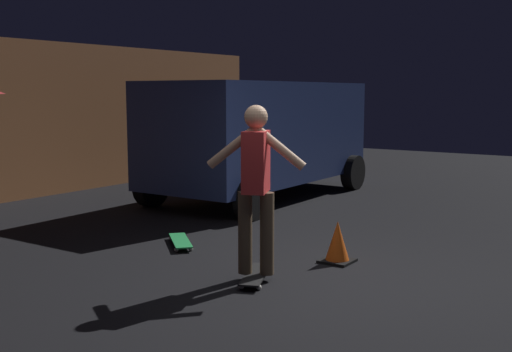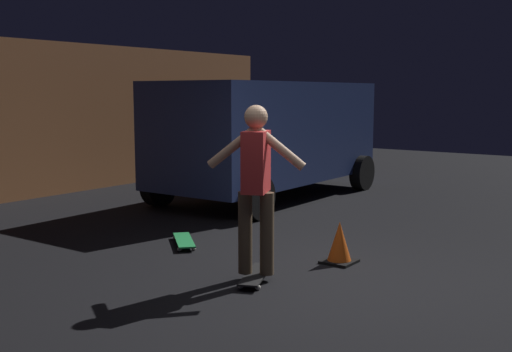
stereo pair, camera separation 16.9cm
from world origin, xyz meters
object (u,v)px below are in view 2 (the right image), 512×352
Objects in this scene: parked_van at (269,132)px; skateboard_ridden at (256,275)px; traffic_cone at (339,244)px; skateboard_spare at (184,241)px; skater at (256,177)px.

skateboard_ridden is at bearing -146.36° from parked_van.
parked_van is 10.08× the size of traffic_cone.
parked_van is 5.84× the size of skateboard_ridden.
skateboard_ridden and skateboard_spare have the same top height.
skateboard_spare is 1.96m from skater.
skater is (-0.65, -1.57, 0.98)m from skateboard_spare.
skater is 1.39m from traffic_cone.
parked_van reaches higher than skateboard_spare.
traffic_cone reaches higher than skateboard_ridden.
parked_van reaches higher than traffic_cone.
parked_van is 3.86m from skateboard_spare.
skater reaches higher than traffic_cone.
skateboard_ridden is 1.13m from traffic_cone.
skateboard_spare is at bearing 102.04° from traffic_cone.
skateboard_spare is (-3.50, -1.19, -1.11)m from parked_van.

